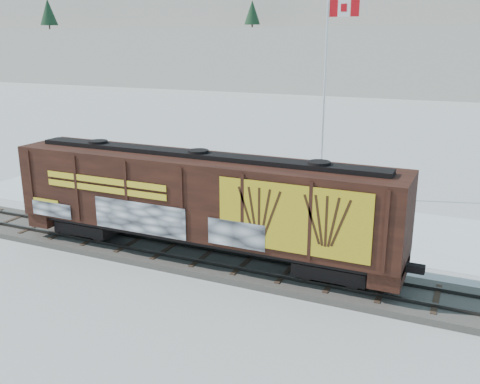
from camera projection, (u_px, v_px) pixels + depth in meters
The scene contains 9 objects.
ground at pixel (204, 262), 24.37m from camera, with size 500.00×500.00×0.00m, color white.
rail_track at pixel (204, 259), 24.33m from camera, with size 50.00×3.40×0.43m.
parking_strip at pixel (266, 215), 30.92m from camera, with size 40.00×8.00×0.03m, color white.
hillside at pixel (451, 22), 142.68m from camera, with size 360.00×110.00×93.00m.
hopper_railcar at pixel (199, 198), 23.61m from camera, with size 17.97×3.06×4.65m.
flagpole at pixel (325, 126), 33.22m from camera, with size 2.30×0.90×12.26m.
car_silver at pixel (166, 186), 33.92m from camera, with size 1.90×4.72×1.61m, color #B7BABF.
car_white at pixel (301, 210), 29.38m from camera, with size 1.56×4.47×1.47m, color silver.
car_dark at pixel (335, 209), 29.94m from camera, with size 1.73×4.26×1.23m, color black.
Camera 1 is at (10.86, -19.83, 9.76)m, focal length 40.00 mm.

